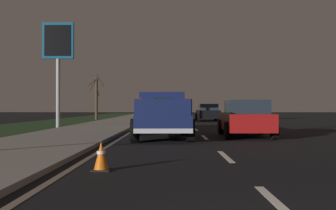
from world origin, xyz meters
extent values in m
plane|color=black|center=(27.00, 0.00, 0.00)|extent=(144.00, 144.00, 0.00)
cube|color=gray|center=(27.00, 5.70, 0.06)|extent=(108.00, 4.00, 0.12)
cube|color=#1E3819|center=(27.00, 10.70, 0.00)|extent=(108.00, 6.00, 0.01)
cube|color=silver|center=(2.29, 0.00, 0.00)|extent=(2.40, 0.14, 0.01)
cube|color=silver|center=(7.42, 0.00, 0.00)|extent=(2.40, 0.14, 0.01)
cube|color=silver|center=(13.97, 0.00, 0.00)|extent=(2.40, 0.14, 0.01)
cube|color=silver|center=(19.80, 0.00, 0.00)|extent=(2.40, 0.14, 0.01)
cube|color=silver|center=(25.28, 0.00, 0.00)|extent=(2.40, 0.14, 0.01)
cube|color=silver|center=(31.21, 0.00, 0.00)|extent=(2.40, 0.14, 0.01)
cube|color=silver|center=(37.33, 0.00, 0.00)|extent=(2.40, 0.14, 0.01)
cube|color=silver|center=(42.52, 0.00, 0.00)|extent=(2.40, 0.14, 0.01)
cube|color=silver|center=(48.60, 0.00, 0.00)|extent=(2.40, 0.14, 0.01)
cube|color=silver|center=(53.99, 0.00, 0.00)|extent=(2.40, 0.14, 0.01)
cube|color=silver|center=(59.42, 0.00, 0.00)|extent=(2.40, 0.14, 0.01)
cube|color=silver|center=(66.23, 0.00, 0.00)|extent=(2.40, 0.14, 0.01)
cube|color=silver|center=(71.59, 0.00, 0.00)|extent=(2.40, 0.14, 0.01)
cube|color=silver|center=(77.75, 0.00, 0.00)|extent=(2.40, 0.14, 0.01)
cube|color=silver|center=(27.00, 3.40, 0.00)|extent=(108.00, 0.14, 0.01)
cube|color=#141E4C|center=(13.46, 1.75, 0.67)|extent=(5.47, 2.21, 0.60)
cube|color=#141E4C|center=(14.64, 1.80, 1.42)|extent=(2.23, 1.92, 0.90)
cube|color=#1E2833|center=(13.60, 1.76, 1.47)|extent=(0.10, 1.44, 0.50)
cube|color=#141E4C|center=(12.34, 2.65, 1.25)|extent=(3.02, 0.20, 0.56)
cube|color=#141E4C|center=(12.41, 0.77, 1.25)|extent=(3.02, 0.20, 0.56)
cube|color=#141E4C|center=(10.80, 1.65, 1.25)|extent=(0.15, 1.88, 0.56)
cube|color=silver|center=(10.80, 1.65, 0.45)|extent=(0.20, 2.00, 0.16)
cube|color=red|center=(10.78, 2.45, 1.45)|extent=(0.07, 0.14, 0.20)
cube|color=red|center=(10.84, 0.85, 1.45)|extent=(0.07, 0.14, 0.20)
ellipsoid|color=#193823|center=(12.38, 1.71, 1.29)|extent=(2.65, 1.62, 0.64)
sphere|color=silver|center=(12.86, 2.09, 1.15)|extent=(0.40, 0.40, 0.40)
sphere|color=beige|center=(11.79, 1.38, 1.13)|extent=(0.34, 0.34, 0.34)
cylinder|color=black|center=(15.20, 2.82, 0.42)|extent=(0.84, 0.28, 0.84)
cylinder|color=black|center=(15.28, 0.82, 0.42)|extent=(0.84, 0.28, 0.84)
cylinder|color=black|center=(11.64, 2.68, 0.42)|extent=(0.84, 0.28, 0.84)
cylinder|color=black|center=(11.72, 0.68, 0.42)|extent=(0.84, 0.28, 0.84)
cube|color=#14592D|center=(33.45, 1.58, 0.63)|extent=(4.44, 1.90, 0.70)
cube|color=#1E2833|center=(33.20, 1.59, 1.26)|extent=(2.50, 1.64, 0.56)
cylinder|color=black|center=(34.96, 2.45, 0.34)|extent=(0.68, 0.22, 0.68)
cylinder|color=black|center=(34.92, 0.65, 0.34)|extent=(0.68, 0.22, 0.68)
cylinder|color=black|center=(31.97, 2.52, 0.34)|extent=(0.68, 0.22, 0.68)
cylinder|color=black|center=(31.93, 0.72, 0.34)|extent=(0.68, 0.22, 0.68)
cube|color=red|center=(31.30, 1.63, 0.68)|extent=(0.11, 1.51, 0.10)
cube|color=black|center=(33.79, -1.88, 0.63)|extent=(4.42, 1.84, 0.70)
cube|color=#1E2833|center=(33.54, -1.88, 1.26)|extent=(2.48, 1.61, 0.56)
cylinder|color=black|center=(35.28, -0.97, 0.34)|extent=(0.68, 0.22, 0.68)
cylinder|color=black|center=(35.29, -2.77, 0.34)|extent=(0.68, 0.22, 0.68)
cylinder|color=black|center=(32.28, -1.00, 0.34)|extent=(0.68, 0.22, 0.68)
cylinder|color=black|center=(32.30, -2.80, 0.34)|extent=(0.68, 0.22, 0.68)
cube|color=red|center=(31.64, -1.90, 0.68)|extent=(0.09, 1.51, 0.10)
cube|color=maroon|center=(14.42, -1.76, 0.63)|extent=(4.45, 1.92, 0.70)
cube|color=#1E2833|center=(14.17, -1.75, 1.26)|extent=(2.51, 1.65, 0.56)
cylinder|color=black|center=(15.94, -0.90, 0.34)|extent=(0.68, 0.22, 0.68)
cylinder|color=black|center=(15.89, -2.70, 0.34)|extent=(0.68, 0.22, 0.68)
cylinder|color=black|center=(12.95, -0.82, 0.34)|extent=(0.68, 0.22, 0.68)
cylinder|color=black|center=(12.90, -2.62, 0.34)|extent=(0.68, 0.22, 0.68)
cube|color=red|center=(12.27, -1.70, 0.68)|extent=(0.12, 1.51, 0.10)
cube|color=#9E845B|center=(20.10, 1.77, 0.63)|extent=(4.43, 1.87, 0.70)
cube|color=#1E2833|center=(19.85, 1.76, 1.26)|extent=(2.49, 1.63, 0.56)
cylinder|color=black|center=(21.58, 2.69, 0.34)|extent=(0.68, 0.22, 0.68)
cylinder|color=black|center=(21.61, 0.89, 0.34)|extent=(0.68, 0.22, 0.68)
cylinder|color=black|center=(18.59, 2.64, 0.34)|extent=(0.68, 0.22, 0.68)
cylinder|color=black|center=(18.62, 0.84, 0.34)|extent=(0.68, 0.22, 0.68)
cube|color=red|center=(17.95, 1.73, 0.68)|extent=(0.11, 1.51, 0.10)
cylinder|color=#99999E|center=(21.82, 8.27, 3.20)|extent=(0.24, 0.24, 6.39)
cube|color=navy|center=(21.82, 8.27, 5.29)|extent=(0.24, 1.90, 2.20)
cube|color=black|center=(21.69, 8.27, 5.29)|extent=(0.04, 1.60, 1.87)
cylinder|color=#423323|center=(37.31, 8.79, 2.04)|extent=(0.28, 0.28, 4.08)
cylinder|color=#423323|center=(37.80, 8.76, 2.87)|extent=(1.05, 0.16, 1.04)
cylinder|color=#423323|center=(37.04, 9.11, 3.75)|extent=(0.58, 0.76, 0.83)
cylinder|color=#423323|center=(37.59, 9.19, 3.54)|extent=(0.61, 0.91, 1.50)
cylinder|color=#423323|center=(37.45, 8.44, 3.87)|extent=(0.36, 0.80, 1.37)
cube|color=black|center=(5.08, 2.75, 0.01)|extent=(0.36, 0.36, 0.03)
cone|color=orange|center=(5.08, 2.75, 0.31)|extent=(0.28, 0.28, 0.55)
cylinder|color=white|center=(5.08, 2.75, 0.36)|extent=(0.17, 0.17, 0.06)
camera|label=1|loc=(-2.92, 1.37, 1.25)|focal=43.69mm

